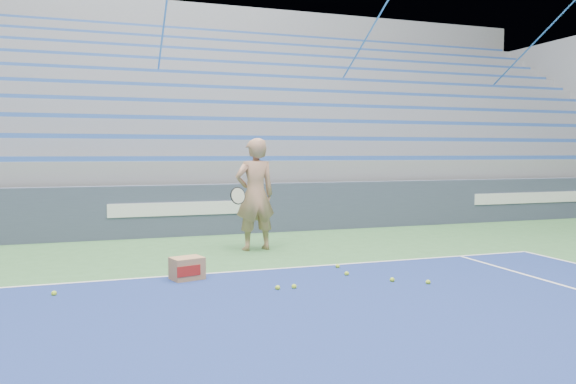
{
  "coord_description": "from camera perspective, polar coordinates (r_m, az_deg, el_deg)",
  "views": [
    {
      "loc": [
        -1.73,
        3.8,
        1.78
      ],
      "look_at": [
        1.16,
        12.38,
        1.15
      ],
      "focal_mm": 35.0,
      "sensor_mm": 36.0,
      "label": 1
    }
  ],
  "objects": [
    {
      "name": "sponsor_barrier",
      "position": [
        12.27,
        -10.41,
        -1.83
      ],
      "size": [
        30.0,
        0.32,
        1.1
      ],
      "color": "#3A4259",
      "rests_on": "ground"
    },
    {
      "name": "bleachers",
      "position": [
        17.9,
        -13.13,
        5.73
      ],
      "size": [
        31.0,
        9.15,
        7.3
      ],
      "color": "gray",
      "rests_on": "ground"
    },
    {
      "name": "tennis_player",
      "position": [
        10.26,
        -3.38,
        -0.25
      ],
      "size": [
        1.0,
        0.9,
        2.05
      ],
      "color": "tan",
      "rests_on": "ground"
    },
    {
      "name": "ball_box",
      "position": [
        8.07,
        -10.22,
        -7.67
      ],
      "size": [
        0.5,
        0.43,
        0.32
      ],
      "color": "#A77950",
      "rests_on": "ground"
    },
    {
      "name": "tennis_ball_0",
      "position": [
        8.25,
        5.98,
        -8.26
      ],
      "size": [
        0.07,
        0.07,
        0.07
      ],
      "primitive_type": "sphere",
      "color": "#B5DF2D",
      "rests_on": "ground"
    },
    {
      "name": "tennis_ball_1",
      "position": [
        7.92,
        14.05,
        -8.89
      ],
      "size": [
        0.07,
        0.07,
        0.07
      ],
      "primitive_type": "sphere",
      "color": "#B5DF2D",
      "rests_on": "ground"
    },
    {
      "name": "tennis_ball_2",
      "position": [
        7.95,
        10.54,
        -8.78
      ],
      "size": [
        0.07,
        0.07,
        0.07
      ],
      "primitive_type": "sphere",
      "color": "#B5DF2D",
      "rests_on": "ground"
    },
    {
      "name": "tennis_ball_3",
      "position": [
        7.67,
        -22.68,
        -9.49
      ],
      "size": [
        0.07,
        0.07,
        0.07
      ],
      "primitive_type": "sphere",
      "color": "#B5DF2D",
      "rests_on": "ground"
    },
    {
      "name": "tennis_ball_4",
      "position": [
        7.44,
        0.62,
        -9.59
      ],
      "size": [
        0.07,
        0.07,
        0.07
      ],
      "primitive_type": "sphere",
      "color": "#B5DF2D",
      "rests_on": "ground"
    },
    {
      "name": "tennis_ball_5",
      "position": [
        8.77,
        5.06,
        -7.52
      ],
      "size": [
        0.07,
        0.07,
        0.07
      ],
      "primitive_type": "sphere",
      "color": "#B5DF2D",
      "rests_on": "ground"
    },
    {
      "name": "tennis_ball_6",
      "position": [
        7.38,
        -1.06,
        -9.71
      ],
      "size": [
        0.07,
        0.07,
        0.07
      ],
      "primitive_type": "sphere",
      "color": "#B5DF2D",
      "rests_on": "ground"
    }
  ]
}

